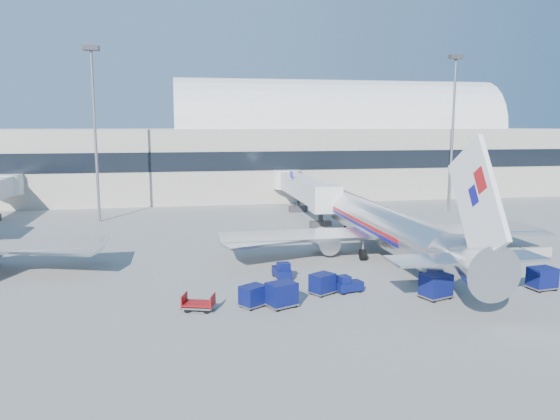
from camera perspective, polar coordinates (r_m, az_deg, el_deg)
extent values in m
plane|color=gray|center=(47.13, 1.47, -6.71)|extent=(260.00, 260.00, 0.00)
cube|color=#B2AA9E|center=(101.82, -19.34, 4.62)|extent=(170.00, 28.00, 12.00)
cube|color=black|center=(88.02, -20.73, 4.61)|extent=(170.00, 0.40, 3.00)
cylinder|color=silver|center=(104.64, 5.90, 8.46)|extent=(60.00, 18.00, 18.00)
cylinder|color=silver|center=(54.91, 10.43, -1.51)|extent=(3.80, 28.00, 3.80)
sphere|color=silver|center=(67.99, 6.23, 0.56)|extent=(3.72, 3.72, 3.72)
cone|color=silver|center=(39.78, 19.22, -5.24)|extent=(3.80, 6.00, 3.80)
cube|color=#B00D12|center=(55.79, 10.07, -1.08)|extent=(3.85, 20.16, 0.32)
cube|color=navy|center=(55.85, 10.06, -1.46)|extent=(3.85, 20.16, 0.32)
cube|color=white|center=(38.56, 19.92, 0.95)|extent=(0.35, 7.79, 8.74)
cube|color=silver|center=(40.16, 18.88, -4.80)|extent=(11.00, 3.00, 0.18)
cube|color=silver|center=(54.10, 10.79, -2.33)|extent=(32.00, 5.00, 0.28)
cylinder|color=#B7B7BC|center=(53.98, 4.72, -3.25)|extent=(2.10, 3.80, 2.10)
cylinder|color=#B7B7BC|center=(57.82, 15.31, -2.73)|extent=(2.10, 3.80, 2.10)
cylinder|color=black|center=(65.56, 6.95, -1.93)|extent=(0.40, 0.90, 0.90)
cube|color=silver|center=(76.83, 2.38, 2.39)|extent=(2.70, 24.00, 2.70)
cube|color=silver|center=(65.08, 4.78, 1.19)|extent=(3.40, 3.20, 3.20)
cylinder|color=silver|center=(88.01, 0.71, 3.22)|extent=(4.40, 4.40, 3.00)
cube|color=#2D2D30|center=(67.51, 4.26, -0.41)|extent=(0.50, 0.50, 3.00)
cube|color=#2D2D30|center=(67.74, 4.25, -1.54)|extent=(2.60, 1.00, 0.90)
cube|color=#2D2D30|center=(80.01, 1.89, 1.06)|extent=(0.50, 0.50, 3.00)
cube|color=#2D2D30|center=(80.20, 1.89, 0.11)|extent=(2.60, 1.00, 0.90)
cube|color=#201B94|center=(76.31, 1.22, 3.71)|extent=(0.12, 1.40, 0.90)
cylinder|color=silver|center=(89.87, -26.60, 2.40)|extent=(4.40, 4.40, 3.00)
cylinder|color=slate|center=(75.16, -18.73, 7.14)|extent=(0.36, 0.36, 22.00)
cube|color=#2D2D30|center=(75.76, -19.16, 15.71)|extent=(2.00, 1.20, 0.60)
cylinder|color=slate|center=(84.24, 17.56, 7.33)|extent=(0.36, 0.36, 22.00)
cube|color=#2D2D30|center=(84.78, 17.93, 14.98)|extent=(2.00, 1.20, 0.60)
cube|color=#9E9E96|center=(55.29, 19.64, -4.41)|extent=(3.00, 0.55, 0.90)
cube|color=#9E9E96|center=(57.00, 22.52, -4.19)|extent=(3.00, 0.55, 0.90)
cube|color=#9E9E96|center=(58.85, 25.23, -3.96)|extent=(3.00, 0.55, 0.90)
cube|color=#090F47|center=(42.38, 7.22, -7.88)|extent=(2.25, 1.48, 0.67)
cube|color=#090F47|center=(42.01, 6.71, -7.26)|extent=(0.99, 1.06, 0.63)
cylinder|color=black|center=(43.14, 7.76, -7.93)|extent=(0.53, 0.31, 0.50)
cube|color=#090F47|center=(46.03, 15.91, -6.70)|extent=(2.63, 2.36, 0.78)
cube|color=#090F47|center=(45.95, 15.31, -5.90)|extent=(1.36, 1.38, 0.72)
cylinder|color=black|center=(46.44, 17.01, -6.97)|extent=(0.60, 0.52, 0.58)
cube|color=#090F47|center=(45.63, 0.19, -6.53)|extent=(1.36, 2.38, 0.74)
cube|color=#090F47|center=(45.02, 0.37, -5.96)|extent=(1.07, 0.99, 0.69)
cylinder|color=black|center=(46.31, -0.62, -6.64)|extent=(0.27, 0.57, 0.55)
cube|color=#090F47|center=(41.58, 4.45, -7.58)|extent=(2.15, 2.02, 1.37)
cube|color=slate|center=(41.78, 4.44, -8.49)|extent=(2.25, 2.11, 0.09)
cylinder|color=black|center=(42.59, 4.55, -8.18)|extent=(0.40, 0.33, 0.38)
cube|color=#090F47|center=(38.56, 0.17, -8.71)|extent=(2.35, 2.13, 1.54)
cube|color=slate|center=(38.80, 0.17, -9.80)|extent=(2.47, 2.22, 0.11)
cylinder|color=black|center=(39.66, 0.59, -9.42)|extent=(0.46, 0.33, 0.43)
cube|color=#090F47|center=(38.72, -2.85, -8.85)|extent=(2.10, 2.00, 1.34)
cube|color=slate|center=(38.93, -2.84, -9.80)|extent=(2.20, 2.09, 0.09)
cylinder|color=black|center=(39.70, -2.64, -9.45)|extent=(0.39, 0.33, 0.37)
cube|color=#090F47|center=(41.98, 15.97, -7.52)|extent=(2.41, 2.13, 1.62)
cube|color=slate|center=(42.21, 15.92, -8.58)|extent=(2.53, 2.22, 0.11)
cylinder|color=black|center=(43.16, 16.08, -8.23)|extent=(0.48, 0.31, 0.45)
cube|color=#090F47|center=(47.12, 25.72, -6.35)|extent=(2.08, 1.72, 1.53)
cube|color=slate|center=(47.32, 25.66, -7.25)|extent=(2.19, 1.79, 0.11)
cylinder|color=black|center=(48.22, 25.81, -6.99)|extent=(0.44, 0.22, 0.42)
cube|color=slate|center=(38.50, -8.51, -9.89)|extent=(2.44, 1.99, 0.11)
cube|color=maroon|center=(38.44, -8.52, -9.62)|extent=(2.45, 2.04, 0.08)
cylinder|color=black|center=(38.87, -7.33, -9.91)|extent=(0.41, 0.26, 0.38)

